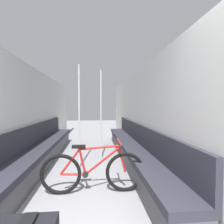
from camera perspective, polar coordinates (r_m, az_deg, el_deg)
wall_left at (r=4.33m, az=-25.48°, el=-0.99°), size 0.10×9.79×2.23m
wall_right at (r=4.22m, az=9.97°, el=-0.89°), size 0.10×9.79×2.23m
bench_seat_row_left at (r=4.29m, az=-22.36°, el=-12.07°), size 0.48×5.25×0.89m
bench_seat_row_right at (r=4.20m, az=6.72°, el=-12.22°), size 0.48×5.25×0.89m
bicycle at (r=2.82m, az=-6.11°, el=-18.80°), size 1.59×0.46×0.79m
grab_pole_near at (r=4.33m, az=-3.62°, el=-1.29°), size 0.08×0.08×2.21m
grab_pole_far at (r=3.81m, az=-10.66°, el=-1.78°), size 0.08×0.08×2.21m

